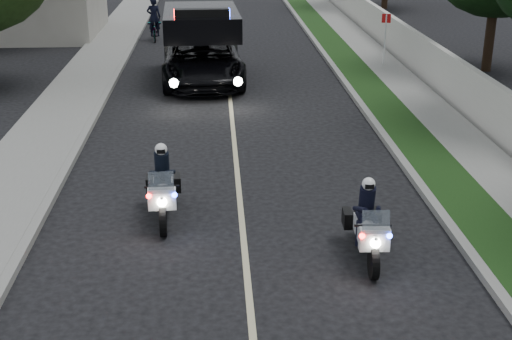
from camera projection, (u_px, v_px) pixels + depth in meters
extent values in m
cube|color=gray|center=(380.00, 131.00, 19.48)|extent=(0.20, 60.00, 0.15)
cube|color=#193814|center=(405.00, 131.00, 19.52)|extent=(1.20, 60.00, 0.16)
cube|color=gray|center=(451.00, 130.00, 19.59)|extent=(1.40, 60.00, 0.16)
cube|color=beige|center=(488.00, 106.00, 19.40)|extent=(0.22, 60.00, 1.50)
cube|color=gray|center=(83.00, 137.00, 19.02)|extent=(0.20, 60.00, 0.15)
cube|color=gray|center=(43.00, 138.00, 18.96)|extent=(2.00, 60.00, 0.16)
cube|color=#BFB78C|center=(234.00, 137.00, 19.28)|extent=(0.12, 50.00, 0.01)
imported|color=black|center=(203.00, 81.00, 25.16)|extent=(3.04, 6.15, 2.94)
imported|color=black|center=(155.00, 40.00, 32.50)|extent=(0.80, 1.82, 0.92)
imported|color=black|center=(155.00, 40.00, 32.50)|extent=(0.64, 0.44, 1.75)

